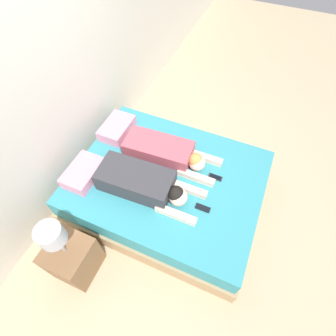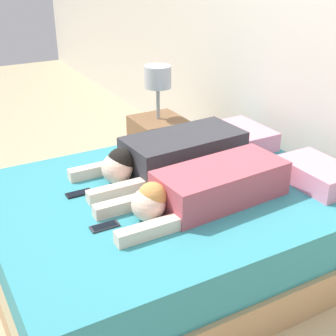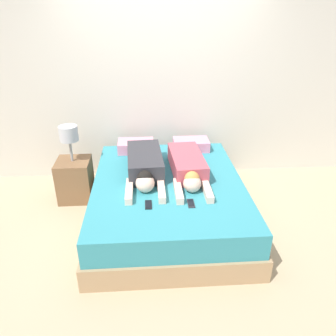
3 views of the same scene
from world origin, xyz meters
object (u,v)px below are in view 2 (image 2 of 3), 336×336
(nightstand, at_px, (158,141))
(cell_phone_right, at_px, (105,226))
(pillow_head_left, at_px, (244,136))
(person_left, at_px, (172,154))
(cell_phone_left, at_px, (79,193))
(person_right, at_px, (206,188))
(pillow_head_right, at_px, (317,174))
(bed, at_px, (168,227))

(nightstand, bearing_deg, cell_phone_right, -37.80)
(pillow_head_left, height_order, person_left, person_left)
(cell_phone_left, bearing_deg, person_right, 52.76)
(cell_phone_left, bearing_deg, pillow_head_right, 66.10)
(nightstand, bearing_deg, pillow_head_left, 21.60)
(pillow_head_left, distance_m, pillow_head_right, 0.72)
(bed, height_order, cell_phone_left, cell_phone_left)
(person_left, bearing_deg, pillow_head_left, 99.61)
(bed, height_order, person_left, person_left)
(cell_phone_left, bearing_deg, pillow_head_left, 96.11)
(cell_phone_right, bearing_deg, cell_phone_left, 179.36)
(pillow_head_left, xyz_separation_m, pillow_head_right, (0.72, 0.00, 0.00))
(bed, bearing_deg, cell_phone_left, -114.85)
(pillow_head_right, height_order, person_right, person_right)
(bed, height_order, person_right, person_right)
(bed, bearing_deg, pillow_head_left, 113.35)
(bed, relative_size, pillow_head_left, 4.58)
(cell_phone_left, bearing_deg, person_left, 92.40)
(pillow_head_left, relative_size, cell_phone_left, 3.01)
(person_left, height_order, person_right, person_left)
(bed, xyz_separation_m, person_left, (-0.25, 0.16, 0.36))
(pillow_head_right, bearing_deg, person_left, -132.18)
(cell_phone_right, relative_size, nightstand, 0.16)
(bed, xyz_separation_m, nightstand, (-1.11, 0.53, 0.07))
(nightstand, bearing_deg, person_left, -22.91)
(pillow_head_right, relative_size, nightstand, 0.48)
(pillow_head_right, bearing_deg, bed, -113.35)
(cell_phone_right, bearing_deg, nightstand, 142.20)
(bed, distance_m, pillow_head_left, 0.96)
(pillow_head_right, bearing_deg, person_right, -100.36)
(person_right, bearing_deg, pillow_head_right, 79.64)
(pillow_head_left, distance_m, nightstand, 0.85)
(pillow_head_left, bearing_deg, pillow_head_right, 0.00)
(nightstand, bearing_deg, bed, -25.47)
(person_left, xyz_separation_m, person_right, (0.47, -0.05, -0.01))
(bed, distance_m, nightstand, 1.23)
(person_left, height_order, cell_phone_right, person_left)
(person_left, bearing_deg, cell_phone_left, -87.60)
(bed, relative_size, cell_phone_left, 13.82)
(pillow_head_right, bearing_deg, nightstand, -168.51)
(cell_phone_left, distance_m, cell_phone_right, 0.40)
(bed, height_order, cell_phone_right, cell_phone_right)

